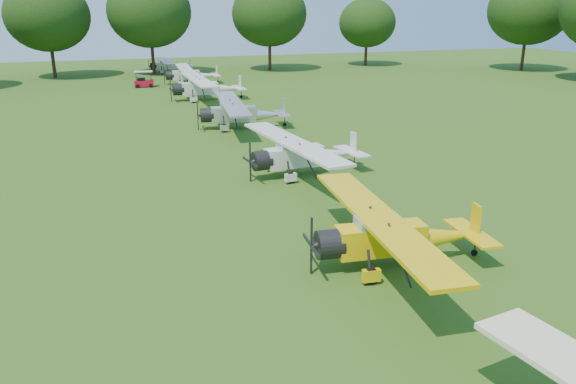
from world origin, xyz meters
name	(u,v)px	position (x,y,z in m)	size (l,w,h in m)	color
ground	(311,211)	(0.00, 0.00, 0.00)	(160.00, 160.00, 0.00)	#215415
tree_belt	(388,33)	(3.57, 0.16, 8.03)	(137.36, 130.27, 14.52)	black
aircraft_2	(394,233)	(0.90, -6.28, 1.27)	(6.92, 11.03, 2.17)	#DBB409
aircraft_3	(303,153)	(1.57, 5.75, 1.28)	(7.01, 11.14, 2.19)	silver
aircraft_4	(240,111)	(1.08, 18.97, 1.31)	(7.18, 11.43, 2.24)	silver
aircraft_5	(205,86)	(0.83, 33.09, 1.37)	(7.49, 11.91, 2.35)	silver
aircraft_6	(190,73)	(1.16, 45.39, 1.23)	(6.71, 10.67, 2.10)	silver
aircraft_7	(169,64)	(0.10, 57.66, 1.12)	(6.09, 9.67, 1.91)	silver
golf_cart	(144,82)	(-4.41, 44.21, 0.61)	(2.23, 1.48, 1.82)	#B20C23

